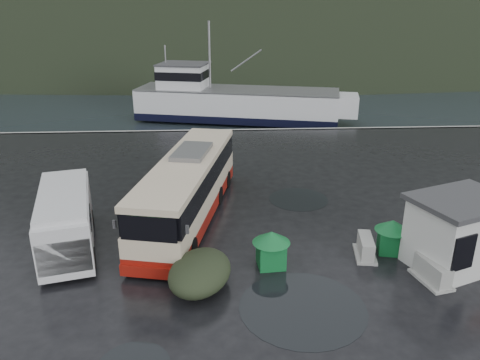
{
  "coord_description": "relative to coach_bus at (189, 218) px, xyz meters",
  "views": [
    {
      "loc": [
        -1.01,
        -16.44,
        9.73
      ],
      "look_at": [
        0.13,
        4.39,
        1.7
      ],
      "focal_mm": 35.0,
      "sensor_mm": 36.0,
      "label": 1
    }
  ],
  "objects": [
    {
      "name": "ground",
      "position": [
        2.33,
        -3.92,
        0.0
      ],
      "size": [
        160.0,
        160.0,
        0.0
      ],
      "primitive_type": "plane",
      "color": "black",
      "rests_on": "ground"
    },
    {
      "name": "harbor_water",
      "position": [
        2.33,
        106.08,
        0.0
      ],
      "size": [
        300.0,
        180.0,
        0.02
      ],
      "primitive_type": "cube",
      "color": "black",
      "rests_on": "ground"
    },
    {
      "name": "quay_edge",
      "position": [
        2.33,
        16.08,
        0.0
      ],
      "size": [
        160.0,
        0.6,
        1.5
      ],
      "primitive_type": "cube",
      "color": "#999993",
      "rests_on": "ground"
    },
    {
      "name": "headland",
      "position": [
        12.33,
        246.08,
        0.0
      ],
      "size": [
        780.0,
        540.0,
        570.0
      ],
      "primitive_type": "ellipsoid",
      "color": "black",
      "rests_on": "ground"
    },
    {
      "name": "coach_bus",
      "position": [
        0.0,
        0.0,
        0.0
      ],
      "size": [
        5.11,
        11.55,
        3.16
      ],
      "primitive_type": null,
      "rotation": [
        0.0,
        0.0,
        -0.21
      ],
      "color": "beige",
      "rests_on": "ground"
    },
    {
      "name": "white_van",
      "position": [
        -4.9,
        -2.61,
        0.0
      ],
      "size": [
        3.52,
        6.37,
        2.53
      ],
      "primitive_type": null,
      "rotation": [
        0.0,
        0.0,
        0.25
      ],
      "color": "silver",
      "rests_on": "ground"
    },
    {
      "name": "waste_bin_left",
      "position": [
        8.45,
        -3.71,
        0.0
      ],
      "size": [
        1.22,
        1.22,
        1.43
      ],
      "primitive_type": null,
      "rotation": [
        0.0,
        0.0,
        -0.22
      ],
      "color": "#12652D",
      "rests_on": "ground"
    },
    {
      "name": "waste_bin_right",
      "position": [
        3.39,
        -4.52,
        0.0
      ],
      "size": [
        1.15,
        1.15,
        1.48
      ],
      "primitive_type": null,
      "rotation": [
        0.0,
        0.0,
        0.08
      ],
      "color": "#12652D",
      "rests_on": "ground"
    },
    {
      "name": "dome_tent",
      "position": [
        0.66,
        -5.82,
        0.0
      ],
      "size": [
        2.96,
        3.53,
        1.19
      ],
      "primitive_type": null,
      "rotation": [
        0.0,
        0.0,
        -0.3
      ],
      "color": "#242D1B",
      "rests_on": "ground"
    },
    {
      "name": "ticket_kiosk",
      "position": [
        10.55,
        -4.87,
        0.0
      ],
      "size": [
        4.4,
        3.89,
        2.85
      ],
      "primitive_type": null,
      "rotation": [
        0.0,
        0.0,
        0.37
      ],
      "color": "silver",
      "rests_on": "ground"
    },
    {
      "name": "jersey_barrier_a",
      "position": [
        7.32,
        -3.98,
        0.0
      ],
      "size": [
        1.06,
        1.72,
        0.81
      ],
      "primitive_type": null,
      "rotation": [
        0.0,
        0.0,
        -0.17
      ],
      "color": "#999993",
      "rests_on": "ground"
    },
    {
      "name": "jersey_barrier_b",
      "position": [
        10.65,
        -4.48,
        0.0
      ],
      "size": [
        1.13,
        1.58,
        0.71
      ],
      "primitive_type": null,
      "rotation": [
        0.0,
        0.0,
        -0.33
      ],
      "color": "#999993",
      "rests_on": "ground"
    },
    {
      "name": "jersey_barrier_c",
      "position": [
        9.2,
        -5.94,
        0.0
      ],
      "size": [
        1.2,
        1.83,
        0.84
      ],
      "primitive_type": null,
      "rotation": [
        0.0,
        0.0,
        0.23
      ],
      "color": "#999993",
      "rests_on": "ground"
    },
    {
      "name": "fishing_trawler",
      "position": [
        3.5,
        24.92,
        0.0
      ],
      "size": [
        23.55,
        10.35,
        9.2
      ],
      "primitive_type": null,
      "rotation": [
        0.0,
        0.0,
        -0.24
      ],
      "color": "silver",
      "rests_on": "ground"
    },
    {
      "name": "puddles",
      "position": [
        3.85,
        -4.96,
        0.01
      ],
      "size": [
        9.36,
        14.25,
        0.01
      ],
      "color": "black",
      "rests_on": "ground"
    }
  ]
}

